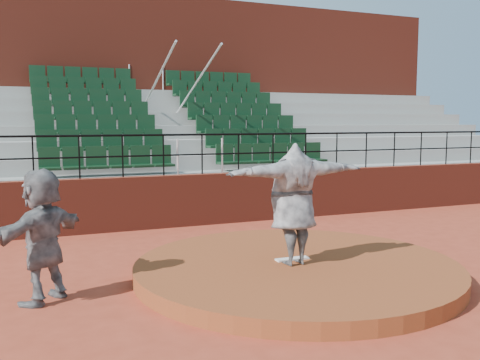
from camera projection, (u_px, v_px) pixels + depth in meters
name	position (u px, v px, depth m)	size (l,w,h in m)	color
ground	(296.00, 276.00, 9.14)	(90.00, 90.00, 0.00)	#A43B25
pitchers_mound	(296.00, 269.00, 9.12)	(5.50, 5.50, 0.25)	brown
pitching_rubber	(292.00, 259.00, 9.24)	(0.60, 0.15, 0.03)	white
boundary_wall	(202.00, 199.00, 13.65)	(24.00, 0.30, 1.30)	maroon
wall_railing	(202.00, 145.00, 13.50)	(24.04, 0.05, 1.03)	black
seating_deck	(165.00, 159.00, 16.91)	(24.00, 5.97, 4.63)	gray
press_box_facade	(138.00, 97.00, 20.31)	(24.00, 3.00, 7.10)	maroon
pitcher	(293.00, 204.00, 8.87)	(2.50, 0.68, 2.03)	black
fielder	(42.00, 235.00, 7.76)	(1.82, 0.58, 1.97)	black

